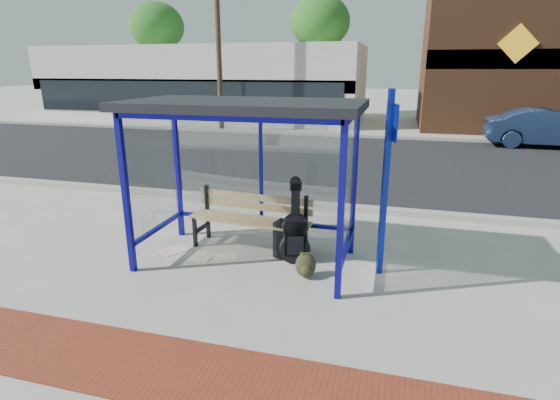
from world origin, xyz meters
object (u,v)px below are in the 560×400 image
(guitar_bag, at_px, (295,234))
(bench, at_px, (251,217))
(parked_car, at_px, (548,128))
(suitcase, at_px, (287,240))
(backpack, at_px, (306,266))

(guitar_bag, bearing_deg, bench, 136.20)
(parked_car, bearing_deg, bench, 149.05)
(suitcase, height_order, parked_car, parked_car)
(bench, height_order, suitcase, bench)
(backpack, distance_m, parked_car, 14.28)
(bench, relative_size, suitcase, 3.20)
(backpack, height_order, parked_car, parked_car)
(guitar_bag, relative_size, parked_car, 0.29)
(bench, bearing_deg, parked_car, 63.25)
(backpack, bearing_deg, guitar_bag, 105.33)
(backpack, relative_size, parked_car, 0.08)
(bench, height_order, parked_car, parked_car)
(guitar_bag, height_order, backpack, guitar_bag)
(bench, distance_m, parked_car, 14.11)
(backpack, bearing_deg, bench, 127.37)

